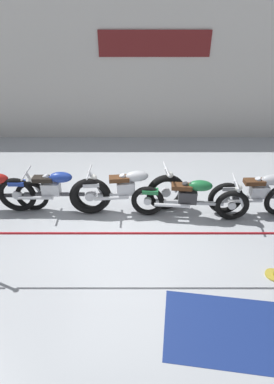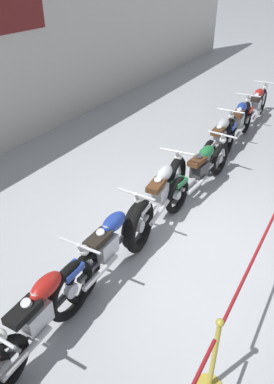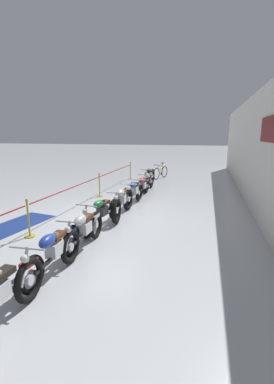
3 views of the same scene
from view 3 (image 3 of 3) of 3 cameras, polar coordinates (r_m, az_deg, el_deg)
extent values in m
plane|color=#B2B7BC|center=(9.09, -7.48, -4.68)|extent=(120.00, 120.00, 0.00)
cube|color=silver|center=(8.21, 27.57, 7.12)|extent=(28.00, 0.25, 4.20)
torus|color=black|center=(13.08, 2.06, 2.56)|extent=(0.80, 0.13, 0.80)
torus|color=black|center=(14.62, 3.44, 3.61)|extent=(0.80, 0.13, 0.80)
cylinder|color=silver|center=(13.08, 2.06, 2.56)|extent=(0.19, 0.08, 0.19)
cylinder|color=silver|center=(14.62, 3.44, 3.61)|extent=(0.19, 0.08, 0.19)
cylinder|color=silver|center=(12.94, 1.98, 3.72)|extent=(0.30, 0.06, 0.59)
cube|color=silver|center=(13.87, 2.84, 3.80)|extent=(0.36, 0.22, 0.26)
cylinder|color=silver|center=(13.80, 2.81, 4.59)|extent=(0.18, 0.11, 0.24)
cylinder|color=silver|center=(13.88, 2.88, 4.64)|extent=(0.18, 0.11, 0.24)
cylinder|color=silver|center=(14.21, 2.53, 3.44)|extent=(0.70, 0.07, 0.07)
cube|color=#ADAFB5|center=(13.84, 2.79, 3.19)|extent=(1.28, 0.07, 0.06)
ellipsoid|color=black|center=(13.61, 2.65, 4.74)|extent=(0.46, 0.22, 0.22)
cube|color=black|center=(13.96, 2.96, 4.77)|extent=(0.40, 0.20, 0.09)
cube|color=black|center=(14.52, 3.41, 4.69)|extent=(0.32, 0.16, 0.08)
cylinder|color=silver|center=(13.01, 2.10, 4.96)|extent=(0.04, 0.62, 0.04)
sphere|color=silver|center=(12.95, 2.02, 4.30)|extent=(0.14, 0.14, 0.14)
torus|color=black|center=(11.86, 1.76, 1.22)|extent=(0.68, 0.11, 0.68)
torus|color=black|center=(13.26, 3.18, 2.43)|extent=(0.68, 0.11, 0.68)
cylinder|color=silver|center=(11.86, 1.76, 1.22)|extent=(0.16, 0.08, 0.16)
cylinder|color=silver|center=(13.26, 3.18, 2.43)|extent=(0.16, 0.08, 0.16)
cylinder|color=silver|center=(11.73, 1.66, 2.50)|extent=(0.30, 0.06, 0.59)
cube|color=#2D2D30|center=(12.58, 2.56, 2.62)|extent=(0.36, 0.22, 0.26)
cylinder|color=#2D2D30|center=(12.51, 2.53, 3.49)|extent=(0.18, 0.11, 0.24)
cylinder|color=#2D2D30|center=(12.59, 2.61, 3.54)|extent=(0.18, 0.11, 0.24)
cylinder|color=silver|center=(12.92, 2.24, 2.26)|extent=(0.70, 0.07, 0.07)
cube|color=#47474C|center=(12.56, 2.51, 1.95)|extent=(1.16, 0.06, 0.06)
ellipsoid|color=#B7BABF|center=(12.32, 2.35, 3.63)|extent=(0.46, 0.22, 0.22)
cube|color=black|center=(12.67, 2.70, 3.69)|extent=(0.40, 0.20, 0.09)
cube|color=#B7BABF|center=(13.17, 3.15, 3.44)|extent=(0.32, 0.16, 0.08)
cylinder|color=silver|center=(11.79, 1.80, 3.86)|extent=(0.04, 0.62, 0.04)
sphere|color=silver|center=(11.73, 1.70, 3.13)|extent=(0.14, 0.14, 0.14)
torus|color=black|center=(10.53, 0.34, -0.22)|extent=(0.69, 0.11, 0.69)
torus|color=black|center=(12.08, 2.13, 1.45)|extent=(0.69, 0.11, 0.69)
cylinder|color=silver|center=(10.53, 0.34, -0.22)|extent=(0.17, 0.08, 0.17)
cylinder|color=silver|center=(12.08, 2.13, 1.45)|extent=(0.17, 0.08, 0.17)
cylinder|color=silver|center=(10.38, 0.22, 1.20)|extent=(0.30, 0.06, 0.59)
cube|color=silver|center=(11.32, 1.35, 1.52)|extent=(0.36, 0.23, 0.26)
cylinder|color=silver|center=(11.24, 1.31, 2.48)|extent=(0.18, 0.11, 0.24)
cylinder|color=silver|center=(11.32, 1.41, 2.55)|extent=(0.18, 0.11, 0.24)
cylinder|color=silver|center=(11.66, 1.00, 1.15)|extent=(0.70, 0.09, 0.07)
cube|color=black|center=(11.30, 1.30, 0.77)|extent=(1.30, 0.09, 0.06)
ellipsoid|color=#B21E19|center=(11.05, 1.10, 2.62)|extent=(0.46, 0.23, 0.22)
cube|color=black|center=(11.40, 1.50, 2.72)|extent=(0.40, 0.21, 0.09)
cube|color=#B21E19|center=(11.99, 2.09, 2.59)|extent=(0.32, 0.17, 0.08)
cylinder|color=silver|center=(10.44, 0.36, 2.75)|extent=(0.05, 0.62, 0.04)
sphere|color=silver|center=(10.38, 0.26, 1.91)|extent=(0.14, 0.14, 0.14)
torus|color=black|center=(9.34, -1.92, -1.58)|extent=(0.79, 0.12, 0.79)
torus|color=black|center=(10.80, 0.54, 0.38)|extent=(0.79, 0.12, 0.79)
cylinder|color=silver|center=(9.34, -1.92, -1.58)|extent=(0.19, 0.08, 0.19)
cylinder|color=silver|center=(10.80, 0.54, 0.38)|extent=(0.19, 0.08, 0.19)
cylinder|color=silver|center=(9.19, -2.10, 0.00)|extent=(0.30, 0.06, 0.59)
cube|color=silver|center=(10.08, -0.52, 0.42)|extent=(0.36, 0.22, 0.26)
cylinder|color=silver|center=(10.00, -0.59, 1.49)|extent=(0.18, 0.11, 0.24)
cylinder|color=silver|center=(10.08, -0.46, 1.58)|extent=(0.18, 0.11, 0.24)
cylinder|color=silver|center=(10.43, -0.81, 0.04)|extent=(0.70, 0.08, 0.07)
cube|color=#47474C|center=(10.06, -0.60, -0.42)|extent=(1.25, 0.07, 0.06)
ellipsoid|color=navy|center=(9.81, -0.89, 1.63)|extent=(0.46, 0.22, 0.22)
cube|color=black|center=(10.16, -0.32, 1.78)|extent=(0.40, 0.20, 0.09)
cube|color=navy|center=(10.69, 0.48, 1.82)|extent=(0.32, 0.16, 0.08)
cylinder|color=silver|center=(9.24, -1.91, 1.76)|extent=(0.04, 0.62, 0.04)
sphere|color=silver|center=(9.19, -2.05, 0.81)|extent=(0.14, 0.14, 0.14)
torus|color=black|center=(7.91, -4.61, -4.12)|extent=(0.84, 0.23, 0.82)
torus|color=black|center=(9.39, -2.31, -1.39)|extent=(0.84, 0.23, 0.82)
cylinder|color=silver|center=(7.91, -4.61, -4.12)|extent=(0.20, 0.10, 0.19)
cylinder|color=silver|center=(9.39, -2.31, -1.39)|extent=(0.20, 0.10, 0.19)
cylinder|color=silver|center=(7.75, -4.81, -2.30)|extent=(0.31, 0.09, 0.59)
cube|color=silver|center=(8.65, -3.30, -1.53)|extent=(0.38, 0.25, 0.26)
cylinder|color=silver|center=(8.57, -3.38, -0.30)|extent=(0.19, 0.13, 0.24)
cylinder|color=silver|center=(8.65, -3.26, -0.18)|extent=(0.19, 0.13, 0.24)
cylinder|color=silver|center=(9.00, -3.74, -1.90)|extent=(0.70, 0.14, 0.07)
cube|color=#ADAFB5|center=(8.64, -3.36, -2.51)|extent=(1.26, 0.19, 0.06)
ellipsoid|color=#B7BABF|center=(8.37, -3.66, -0.18)|extent=(0.48, 0.26, 0.22)
cube|color=#4C2D19|center=(8.73, -3.13, 0.08)|extent=(0.42, 0.24, 0.09)
cube|color=#B7BABF|center=(9.28, -2.39, 0.27)|extent=(0.33, 0.19, 0.08)
cylinder|color=silver|center=(7.79, -4.65, -0.20)|extent=(0.10, 0.62, 0.04)
sphere|color=silver|center=(7.74, -4.77, -1.34)|extent=(0.14, 0.14, 0.14)
torus|color=black|center=(6.94, -11.12, -7.38)|extent=(0.68, 0.18, 0.68)
torus|color=black|center=(8.35, -5.10, -3.75)|extent=(0.68, 0.18, 0.68)
cylinder|color=silver|center=(6.94, -11.12, -7.38)|extent=(0.16, 0.09, 0.16)
cylinder|color=silver|center=(8.35, -5.10, -3.75)|extent=(0.16, 0.09, 0.16)
cylinder|color=silver|center=(6.78, -11.61, -5.37)|extent=(0.31, 0.08, 0.59)
cube|color=#2D2D30|center=(7.63, -7.68, -4.16)|extent=(0.38, 0.25, 0.26)
cylinder|color=#2D2D30|center=(7.54, -7.87, -2.79)|extent=(0.19, 0.13, 0.24)
cylinder|color=#2D2D30|center=(7.61, -7.58, -2.63)|extent=(0.19, 0.13, 0.24)
cylinder|color=silver|center=(7.99, -7.53, -4.43)|extent=(0.70, 0.13, 0.07)
cube|color=#ADAFB5|center=(7.63, -7.83, -5.26)|extent=(1.35, 0.18, 0.06)
ellipsoid|color=#1E6B38|center=(7.36, -8.58, -2.70)|extent=(0.48, 0.26, 0.22)
cube|color=#4C2D19|center=(7.68, -7.28, -2.33)|extent=(0.42, 0.24, 0.09)
cube|color=#1E6B38|center=(8.24, -5.28, -2.25)|extent=(0.33, 0.19, 0.08)
cylinder|color=silver|center=(6.79, -11.22, -2.97)|extent=(0.09, 0.62, 0.04)
sphere|color=silver|center=(6.77, -11.53, -4.28)|extent=(0.14, 0.14, 0.14)
torus|color=black|center=(5.73, -14.59, -11.73)|extent=(0.73, 0.14, 0.72)
torus|color=black|center=(6.91, -9.15, -7.20)|extent=(0.73, 0.14, 0.72)
cylinder|color=silver|center=(5.73, -14.59, -11.73)|extent=(0.17, 0.09, 0.17)
cylinder|color=silver|center=(6.91, -9.15, -7.20)|extent=(0.17, 0.09, 0.17)
cylinder|color=silver|center=(5.55, -15.19, -9.42)|extent=(0.30, 0.07, 0.59)
cube|color=silver|center=(6.29, -11.47, -7.75)|extent=(0.37, 0.23, 0.26)
cylinder|color=silver|center=(6.19, -11.71, -6.14)|extent=(0.18, 0.12, 0.24)
cylinder|color=silver|center=(6.26, -11.40, -5.91)|extent=(0.18, 0.12, 0.24)
cylinder|color=silver|center=(6.65, -11.45, -7.90)|extent=(0.70, 0.09, 0.07)
cube|color=#47474C|center=(6.30, -11.61, -9.10)|extent=(1.13, 0.09, 0.06)
ellipsoid|color=#B7BABF|center=(6.01, -12.49, -6.15)|extent=(0.47, 0.23, 0.22)
cube|color=#4C2D19|center=(6.33, -11.07, -5.50)|extent=(0.41, 0.21, 0.09)
cube|color=#B7BABF|center=(6.78, -9.39, -5.28)|extent=(0.32, 0.17, 0.08)
cylinder|color=silver|center=(5.55, -14.81, -6.47)|extent=(0.06, 0.62, 0.04)
sphere|color=silver|center=(5.53, -15.11, -8.09)|extent=(0.14, 0.14, 0.14)
torus|color=black|center=(4.76, -22.81, -17.60)|extent=(0.74, 0.16, 0.73)
torus|color=black|center=(6.00, -14.27, -10.53)|extent=(0.74, 0.16, 0.73)
cylinder|color=silver|center=(4.76, -22.81, -17.60)|extent=(0.18, 0.09, 0.18)
cylinder|color=silver|center=(6.00, -14.27, -10.53)|extent=(0.18, 0.09, 0.18)
cylinder|color=silver|center=(4.57, -23.76, -15.02)|extent=(0.31, 0.08, 0.59)
cube|color=silver|center=(5.33, -17.84, -11.93)|extent=(0.37, 0.24, 0.26)
cylinder|color=silver|center=(5.22, -18.21, -10.10)|extent=(0.19, 0.12, 0.24)
cylinder|color=silver|center=(5.29, -17.77, -9.78)|extent=(0.19, 0.12, 0.24)
cylinder|color=silver|center=(5.69, -17.54, -11.85)|extent=(0.70, 0.12, 0.07)
cube|color=black|center=(5.35, -18.00, -13.50)|extent=(1.28, 0.15, 0.06)
ellipsoid|color=navy|center=(5.05, -19.30, -10.24)|extent=(0.47, 0.25, 0.22)
cube|color=#4C2D19|center=(5.35, -17.33, -9.24)|extent=(0.41, 0.23, 0.09)
cube|color=navy|center=(5.86, -14.62, -8.32)|extent=(0.33, 0.18, 0.08)
cylinder|color=silver|center=(4.54, -23.27, -11.44)|extent=(0.08, 0.62, 0.04)
sphere|color=silver|center=(4.53, -23.69, -13.43)|extent=(0.14, 0.14, 0.14)
torus|color=black|center=(4.97, -22.29, -16.58)|extent=(0.68, 0.11, 0.68)
cylinder|color=silver|center=(4.97, -22.29, -16.58)|extent=(0.16, 0.08, 0.16)
cylinder|color=silver|center=(4.72, -27.39, -18.49)|extent=(0.70, 0.09, 0.07)
cube|color=black|center=(4.36, -27.94, -15.83)|extent=(0.40, 0.21, 0.09)
cube|color=#B21E19|center=(4.83, -22.89, -14.27)|extent=(0.32, 0.17, 0.08)
torus|color=black|center=(15.73, 4.35, 4.09)|extent=(0.69, 0.28, 0.71)
torus|color=black|center=(16.61, 6.14, 4.50)|extent=(0.69, 0.28, 0.71)
cylinder|color=gold|center=(16.10, 5.20, 5.06)|extent=(0.58, 0.24, 0.43)
cylinder|color=gold|center=(16.12, 5.30, 5.78)|extent=(0.53, 0.22, 0.04)
cylinder|color=gold|center=(16.30, 5.64, 5.43)|extent=(0.15, 0.08, 0.55)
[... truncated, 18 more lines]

